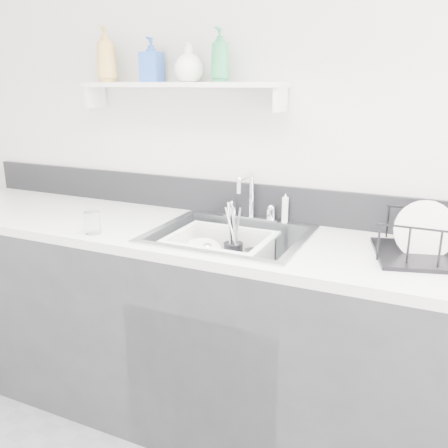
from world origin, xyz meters
The scene contains 19 objects.
room_shell centered at (0.00, 0.39, 1.68)m, with size 3.50×3.00×2.60m.
counter_run centered at (0.00, 1.19, 0.46)m, with size 3.20×0.62×0.92m.
backsplash centered at (0.00, 1.49, 1.00)m, with size 3.20×0.02×0.16m, color black.
sink centered at (0.00, 1.19, 0.83)m, with size 0.64×0.52×0.20m, color silver, non-canonical shape.
faucet centered at (0.00, 1.44, 0.98)m, with size 0.26×0.18×0.23m.
side_sprayer centered at (0.16, 1.44, 0.99)m, with size 0.03×0.03×0.14m, color white.
wall_shelf centered at (-0.35, 1.42, 1.51)m, with size 1.00×0.16×0.12m.
wash_tub centered at (-0.03, 1.18, 0.83)m, with size 0.41×0.34×0.16m, color white, non-canonical shape.
plate_stack centered at (-0.13, 1.18, 0.79)m, with size 0.24×0.24×0.10m.
utensil_cup centered at (0.00, 1.23, 0.83)m, with size 0.08×0.08×0.28m.
ladle centered at (-0.08, 1.18, 0.80)m, with size 0.25×0.09×0.07m, color silver, non-canonical shape.
tumbler_in_tub centered at (0.10, 1.21, 0.81)m, with size 0.07×0.07×0.09m, color white.
tumbler_counter centered at (-0.52, 0.97, 0.97)m, with size 0.07×0.07×0.09m, color white.
dish_rack centered at (0.80, 1.25, 1.00)m, with size 0.43×0.33×0.15m, color black, non-canonical shape.
bowl_small centered at (0.08, 1.10, 0.78)m, with size 0.10×0.10×0.03m, color white.
soap_bottle_a centered at (-0.74, 1.40, 1.66)m, with size 0.10×0.10×0.25m, color gold.
soap_bottle_b centered at (-0.49, 1.42, 1.63)m, with size 0.09×0.09×0.20m, color #2755B1.
soap_bottle_c centered at (-0.29, 1.41, 1.61)m, with size 0.13×0.13×0.17m, color white.
soap_bottle_d centered at (-0.14, 1.40, 1.64)m, with size 0.08×0.09×0.22m, color #278049.
Camera 1 is at (0.76, -0.53, 1.52)m, focal length 38.00 mm.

